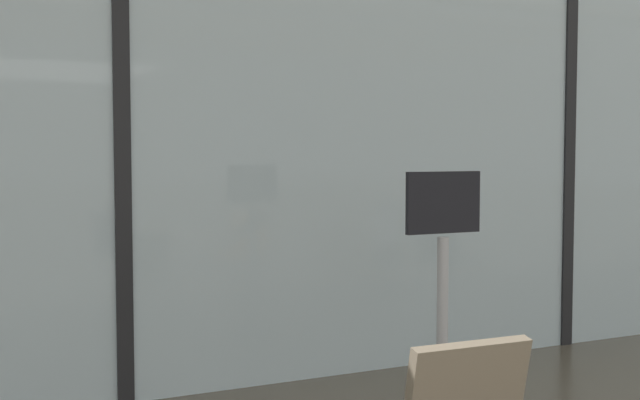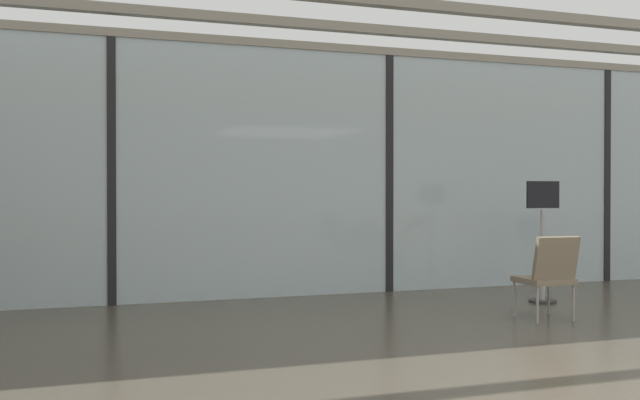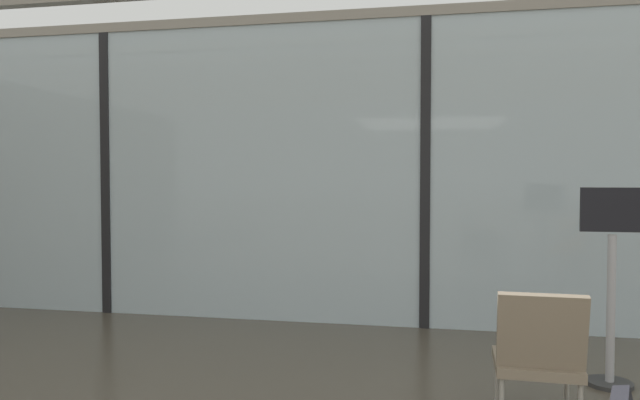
{
  "view_description": "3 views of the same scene",
  "coord_description": "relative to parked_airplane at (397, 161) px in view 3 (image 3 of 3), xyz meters",
  "views": [
    {
      "loc": [
        -0.97,
        0.34,
        1.54
      ],
      "look_at": [
        0.65,
        3.75,
        1.31
      ],
      "focal_mm": 44.48,
      "sensor_mm": 36.0,
      "label": 1
    },
    {
      "loc": [
        -3.74,
        -3.2,
        1.32
      ],
      "look_at": [
        -0.06,
        7.87,
        1.18
      ],
      "focal_mm": 38.94,
      "sensor_mm": 36.0,
      "label": 2
    },
    {
      "loc": [
        0.12,
        -0.81,
        1.51
      ],
      "look_at": [
        -1.26,
        6.13,
        1.24
      ],
      "focal_mm": 33.17,
      "sensor_mm": 36.0,
      "label": 3
    }
  ],
  "objects": [
    {
      "name": "lounge_chair_2",
      "position": [
        1.39,
        -8.44,
        -1.36
      ],
      "size": [
        0.5,
        0.54,
        0.87
      ],
      "rotation": [
        0.0,
        0.0,
        3.11
      ],
      "color": "#7F705B",
      "rests_on": "ground"
    },
    {
      "name": "window_mullion_0",
      "position": [
        -2.81,
        -6.01,
        -0.3
      ],
      "size": [
        0.1,
        0.12,
        3.11
      ],
      "primitive_type": "cube",
      "color": "black",
      "rests_on": "ground"
    },
    {
      "name": "glass_curtain_wall",
      "position": [
        0.69,
        -6.01,
        -0.3
      ],
      "size": [
        14.0,
        0.08,
        3.11
      ],
      "primitive_type": "cube",
      "color": "silver",
      "rests_on": "ground"
    },
    {
      "name": "window_mullion_1",
      "position": [
        0.69,
        -6.01,
        -0.3
      ],
      "size": [
        0.1,
        0.12,
        3.11
      ],
      "primitive_type": "cube",
      "color": "black",
      "rests_on": "ground"
    },
    {
      "name": "parked_airplane",
      "position": [
        0.0,
        0.0,
        0.0
      ],
      "size": [
        13.75,
        3.72,
        3.72
      ],
      "color": "#B2BCD6",
      "rests_on": "ground"
    },
    {
      "name": "info_sign",
      "position": [
        2.05,
        -7.45,
        -1.18
      ],
      "size": [
        0.44,
        0.32,
        1.44
      ],
      "color": "#333333",
      "rests_on": "ground"
    }
  ]
}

